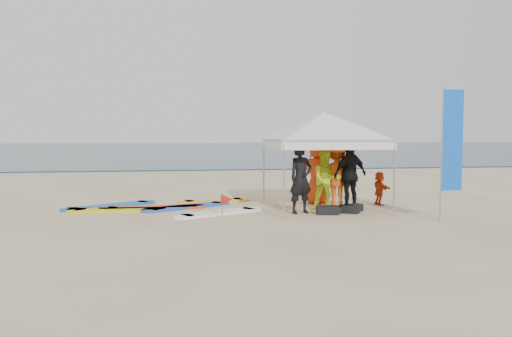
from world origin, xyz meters
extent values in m
plane|color=beige|center=(0.00, 0.00, 0.00)|extent=(120.00, 120.00, 0.00)
cube|color=#0C2633|center=(0.00, 60.00, 0.04)|extent=(160.00, 84.00, 0.08)
cube|color=silver|center=(0.00, 18.20, 0.00)|extent=(160.00, 1.20, 0.01)
imported|color=black|center=(1.35, 2.32, 0.94)|extent=(0.80, 0.65, 1.88)
imported|color=#C8DE1F|center=(2.22, 2.85, 0.84)|extent=(0.84, 0.67, 1.68)
imported|color=#DA5113|center=(2.60, 3.12, 0.94)|extent=(1.26, 0.79, 1.88)
imported|color=black|center=(2.92, 2.87, 0.97)|extent=(1.23, 0.86, 1.94)
imported|color=red|center=(2.27, 4.02, 0.95)|extent=(0.97, 0.66, 1.91)
imported|color=red|center=(4.06, 3.48, 0.50)|extent=(0.32, 0.94, 1.01)
cylinder|color=#A5A5A8|center=(0.72, 4.51, 0.98)|extent=(0.05, 0.05, 1.96)
cylinder|color=#A5A5A8|center=(3.66, 4.51, 0.98)|extent=(0.05, 0.05, 1.96)
cylinder|color=#A5A5A8|center=(0.72, 1.57, 0.98)|extent=(0.05, 0.05, 1.96)
cylinder|color=#A5A5A8|center=(3.66, 1.57, 0.98)|extent=(0.05, 0.05, 1.96)
cube|color=white|center=(2.19, 1.57, 1.84)|extent=(3.04, 0.02, 0.24)
cube|color=white|center=(2.19, 4.51, 1.84)|extent=(3.04, 0.02, 0.24)
cube|color=white|center=(0.72, 3.04, 1.84)|extent=(0.02, 3.04, 0.24)
cube|color=white|center=(3.66, 3.04, 1.84)|extent=(0.02, 3.04, 0.24)
pyramid|color=white|center=(2.19, 3.04, 2.74)|extent=(4.16, 4.16, 0.78)
cylinder|color=#A5A5A8|center=(4.42, 0.59, 1.65)|extent=(0.04, 0.04, 3.29)
cube|color=blue|center=(4.69, 0.59, 1.97)|extent=(0.52, 0.03, 2.45)
cylinder|color=#A5A5A8|center=(-0.82, 1.70, 0.30)|extent=(0.02, 0.02, 0.60)
cone|color=red|center=(-0.70, 1.70, 0.50)|extent=(0.28, 0.28, 0.28)
cube|color=black|center=(2.01, 2.04, 0.11)|extent=(0.61, 0.44, 0.22)
cube|color=black|center=(2.68, 2.13, 0.09)|extent=(0.55, 0.51, 0.18)
cube|color=black|center=(2.13, 2.17, 0.08)|extent=(0.60, 0.54, 0.16)
cube|color=black|center=(2.94, 2.46, 0.10)|extent=(0.43, 0.37, 0.20)
cube|color=blue|center=(-3.87, 4.29, 0.04)|extent=(2.27, 1.71, 0.07)
cube|color=gold|center=(-3.59, 3.46, 0.04)|extent=(2.20, 0.69, 0.07)
cube|color=red|center=(-2.63, 3.72, 0.04)|extent=(2.46, 0.60, 0.07)
cube|color=blue|center=(-1.65, 3.77, 0.04)|extent=(2.27, 1.61, 0.07)
cube|color=#F7A729|center=(-0.80, 4.92, 0.04)|extent=(1.86, 0.84, 0.07)
cube|color=white|center=(-0.82, 2.52, 0.04)|extent=(2.14, 1.45, 0.07)
camera|label=1|loc=(-1.90, -10.61, 2.14)|focal=35.00mm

